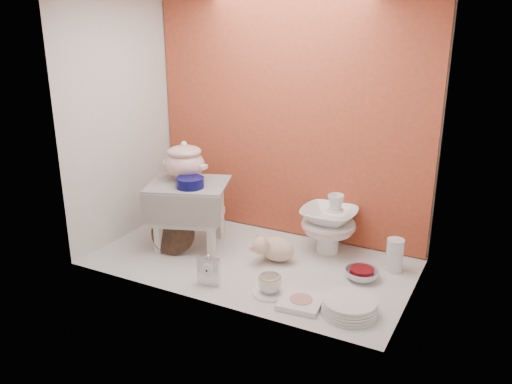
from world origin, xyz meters
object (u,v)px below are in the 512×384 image
crystal_bowl (362,274)px  blue_white_vase (201,207)px  gold_rim_teacup (270,283)px  mantel_clock (209,270)px  floral_platter (185,196)px  dinner_plate_stack (350,307)px  step_stool (190,215)px  plush_pig (277,249)px  soup_tureen (185,160)px  porcelain_tower (329,223)px

crystal_bowl → blue_white_vase: bearing=166.7°
gold_rim_teacup → crystal_bowl: bearing=45.1°
blue_white_vase → mantel_clock: blue_white_vase is taller
floral_platter → blue_white_vase: (0.11, 0.03, -0.07)m
gold_rim_teacup → dinner_plate_stack: (0.42, 0.01, -0.02)m
step_stool → plush_pig: size_ratio=1.73×
floral_platter → mantel_clock: (0.62, -0.68, -0.10)m
blue_white_vase → plush_pig: (0.71, -0.30, -0.04)m
floral_platter → blue_white_vase: 0.13m
blue_white_vase → plush_pig: size_ratio=0.86×
floral_platter → step_stool: bearing=-50.9°
soup_tureen → crystal_bowl: soup_tureen is taller
dinner_plate_stack → porcelain_tower: (-0.33, 0.61, 0.15)m
blue_white_vase → gold_rim_teacup: bearing=-38.0°
dinner_plate_stack → crystal_bowl: bearing=97.9°
soup_tureen → crystal_bowl: size_ratio=1.53×
blue_white_vase → dinner_plate_stack: 1.42m
soup_tureen → blue_white_vase: (-0.09, 0.29, -0.41)m
floral_platter → blue_white_vase: size_ratio=1.66×
blue_white_vase → mantel_clock: bearing=-54.4°
porcelain_tower → plush_pig: bearing=-130.0°
floral_platter → plush_pig: size_ratio=1.42×
blue_white_vase → dinner_plate_stack: size_ratio=0.84×
step_stool → crystal_bowl: 1.08m
soup_tureen → mantel_clock: bearing=-44.9°
floral_platter → soup_tureen: bearing=-52.7°
gold_rim_teacup → dinner_plate_stack: 0.42m
floral_platter → plush_pig: bearing=-18.0°
blue_white_vase → porcelain_tower: bearing=-2.7°
soup_tureen → dinner_plate_stack: 1.32m
dinner_plate_stack → crystal_bowl: 0.37m
soup_tureen → dinner_plate_stack: soup_tureen is taller
soup_tureen → floral_platter: bearing=127.3°
soup_tureen → dinner_plate_stack: size_ratio=1.03×
blue_white_vase → gold_rim_teacup: (0.84, -0.66, -0.05)m
soup_tureen → gold_rim_teacup: size_ratio=2.37×
step_stool → porcelain_tower: (0.78, 0.30, -0.02)m
floral_platter → mantel_clock: size_ratio=2.20×
step_stool → dinner_plate_stack: size_ratio=1.70×
crystal_bowl → soup_tureen: bearing=-179.7°
floral_platter → plush_pig: (0.82, -0.27, -0.11)m
blue_white_vase → plush_pig: 0.77m
porcelain_tower → mantel_clock: bearing=-121.6°
mantel_clock → porcelain_tower: (0.41, 0.67, 0.10)m
plush_pig → soup_tureen: bearing=155.0°
floral_platter → porcelain_tower: bearing=-0.6°
plush_pig → crystal_bowl: bearing=-22.8°
floral_platter → dinner_plate_stack: bearing=-24.2°
mantel_clock → crystal_bowl: (0.70, 0.43, -0.06)m
floral_platter → gold_rim_teacup: floral_platter is taller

